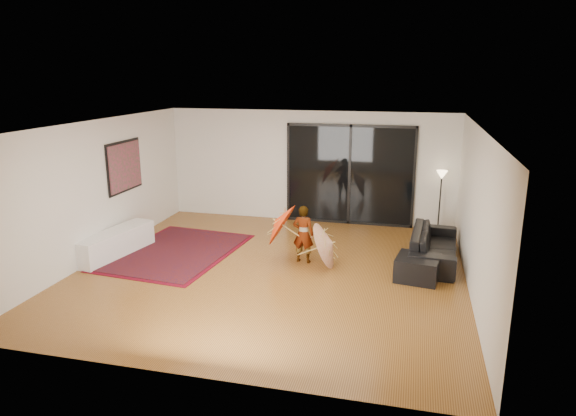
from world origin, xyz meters
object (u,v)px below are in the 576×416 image
(media_console, at_px, (115,243))
(child, at_px, (303,234))
(ottoman, at_px, (418,268))
(sofa, at_px, (434,246))

(media_console, height_order, child, child)
(ottoman, height_order, child, child)
(media_console, height_order, sofa, sofa)
(media_console, bearing_deg, child, 18.46)
(media_console, bearing_deg, sofa, 21.03)
(sofa, bearing_deg, child, 108.60)
(sofa, relative_size, ottoman, 2.94)
(sofa, bearing_deg, media_console, 104.79)
(media_console, xyz_separation_m, child, (3.74, 0.56, 0.31))
(child, bearing_deg, media_console, 12.68)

